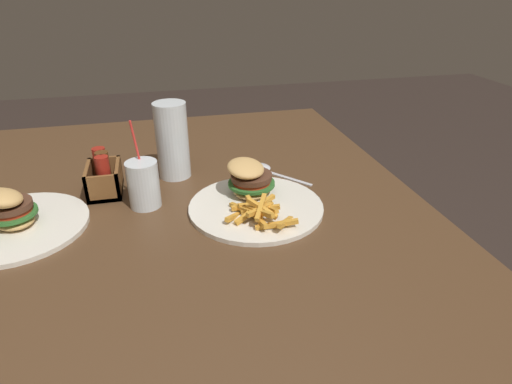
{
  "coord_description": "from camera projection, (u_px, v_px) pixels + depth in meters",
  "views": [
    {
      "loc": [
        -0.77,
        -0.04,
        1.18
      ],
      "look_at": [
        0.02,
        -0.22,
        0.76
      ],
      "focal_mm": 30.0,
      "sensor_mm": 36.0,
      "label": 1
    }
  ],
  "objects": [
    {
      "name": "meal_plate_near",
      "position": [
        253.0,
        195.0,
        0.94
      ],
      "size": [
        0.29,
        0.29,
        0.09
      ],
      "color": "silver",
      "rests_on": "dining_table"
    },
    {
      "name": "beer_glass",
      "position": [
        173.0,
        143.0,
        1.05
      ],
      "size": [
        0.08,
        0.08,
        0.19
      ],
      "color": "silver",
      "rests_on": "dining_table"
    },
    {
      "name": "condiment_caddy",
      "position": [
        104.0,
        177.0,
        0.99
      ],
      "size": [
        0.12,
        0.07,
        0.1
      ],
      "color": "brown",
      "rests_on": "dining_table"
    },
    {
      "name": "juice_glass",
      "position": [
        144.0,
        185.0,
        0.93
      ],
      "size": [
        0.07,
        0.07,
        0.19
      ],
      "color": "silver",
      "rests_on": "dining_table"
    },
    {
      "name": "dining_table",
      "position": [
        156.0,
        265.0,
        0.92
      ],
      "size": [
        1.42,
        1.22,
        0.72
      ],
      "color": "#4C331E",
      "rests_on": "ground_plane"
    },
    {
      "name": "meal_plate_far",
      "position": [
        13.0,
        219.0,
        0.85
      ],
      "size": [
        0.28,
        0.28,
        0.1
      ],
      "color": "silver",
      "rests_on": "dining_table"
    },
    {
      "name": "spoon",
      "position": [
        263.0,
        168.0,
        1.11
      ],
      "size": [
        0.16,
        0.14,
        0.02
      ],
      "rotation": [
        0.0,
        0.0,
        0.7
      ],
      "color": "silver",
      "rests_on": "dining_table"
    }
  ]
}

